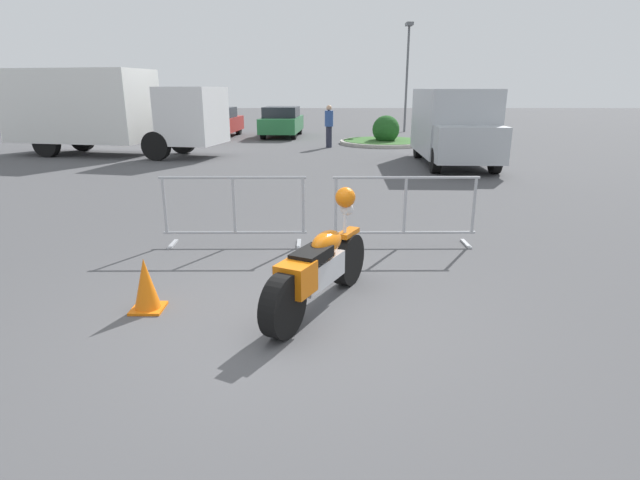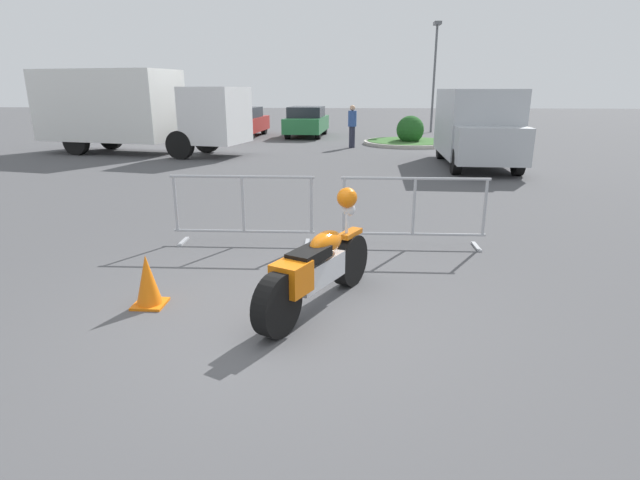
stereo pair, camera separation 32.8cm
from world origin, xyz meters
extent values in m
plane|color=#4C4C4F|center=(0.00, 0.00, 0.00)|extent=(120.00, 120.00, 0.00)
cylinder|color=black|center=(0.67, 1.02, 0.32)|extent=(0.44, 0.65, 0.63)
cylinder|color=black|center=(-0.03, -0.35, 0.32)|extent=(0.44, 0.65, 0.63)
cube|color=silver|center=(0.32, 0.34, 0.42)|extent=(0.59, 0.85, 0.28)
ellipsoid|color=orange|center=(0.40, 0.49, 0.69)|extent=(0.48, 0.61, 0.26)
cube|color=black|center=(0.24, 0.18, 0.65)|extent=(0.48, 0.58, 0.12)
cube|color=orange|center=(0.09, -0.12, 0.51)|extent=(0.44, 0.46, 0.32)
cube|color=orange|center=(0.67, 1.02, 0.65)|extent=(0.30, 0.42, 0.06)
cylinder|color=silver|center=(0.62, 0.93, 0.79)|extent=(0.05, 0.05, 0.45)
sphere|color=silver|center=(0.64, 0.98, 0.96)|extent=(0.16, 0.16, 0.16)
sphere|color=orange|center=(0.62, 0.93, 1.11)|extent=(0.24, 0.24, 0.24)
cylinder|color=#9EA0A5|center=(-0.97, 2.61, 1.05)|extent=(2.19, 0.06, 0.04)
cylinder|color=#9EA0A5|center=(-0.97, 2.61, 0.20)|extent=(2.19, 0.06, 0.04)
cylinder|color=#9EA0A5|center=(-2.02, 2.60, 0.62)|extent=(0.04, 0.04, 0.85)
cylinder|color=#9EA0A5|center=(-0.97, 2.61, 0.62)|extent=(0.04, 0.04, 0.85)
cylinder|color=#9EA0A5|center=(0.07, 2.62, 0.62)|extent=(0.04, 0.04, 0.85)
cube|color=#9EA0A5|center=(-1.95, 2.60, 0.01)|extent=(0.06, 0.44, 0.03)
cube|color=#9EA0A5|center=(0.00, 2.62, 0.01)|extent=(0.06, 0.44, 0.03)
cylinder|color=#9EA0A5|center=(1.61, 2.61, 1.05)|extent=(2.19, 0.06, 0.04)
cylinder|color=#9EA0A5|center=(1.61, 2.61, 0.20)|extent=(2.19, 0.06, 0.04)
cylinder|color=#9EA0A5|center=(0.57, 2.60, 0.62)|extent=(0.04, 0.04, 0.85)
cylinder|color=#9EA0A5|center=(1.61, 2.61, 0.62)|extent=(0.04, 0.04, 0.85)
cylinder|color=#9EA0A5|center=(2.66, 2.62, 0.62)|extent=(0.04, 0.04, 0.85)
cube|color=#9EA0A5|center=(0.64, 2.60, 0.01)|extent=(0.06, 0.44, 0.03)
cube|color=#9EA0A5|center=(2.59, 2.62, 0.01)|extent=(0.06, 0.44, 0.03)
cube|color=white|center=(-8.26, 13.77, 1.73)|extent=(5.37, 3.28, 2.50)
cube|color=silver|center=(-4.05, 12.88, 1.43)|extent=(2.21, 2.51, 1.90)
cylinder|color=black|center=(-4.77, 14.02, 0.48)|extent=(1.00, 0.47, 0.96)
cylinder|color=black|center=(-5.16, 12.13, 0.48)|extent=(1.00, 0.47, 0.96)
cylinder|color=black|center=(-8.90, 14.89, 0.48)|extent=(1.00, 0.47, 0.96)
cylinder|color=black|center=(-9.29, 12.99, 0.48)|extent=(1.00, 0.47, 0.96)
cube|color=#B2B7BC|center=(4.54, 11.54, 1.31)|extent=(2.16, 4.18, 2.00)
cube|color=#B2B7BC|center=(4.44, 9.04, 0.84)|extent=(1.93, 0.98, 1.00)
cylinder|color=black|center=(5.29, 9.41, 0.36)|extent=(0.27, 0.73, 0.72)
cylinder|color=black|center=(3.61, 9.47, 0.36)|extent=(0.27, 0.73, 0.72)
cylinder|color=black|center=(5.42, 12.70, 0.36)|extent=(0.27, 0.73, 0.72)
cylinder|color=black|center=(3.74, 12.77, 0.36)|extent=(0.27, 0.73, 0.72)
cube|color=#B7BABF|center=(-11.13, 21.11, 0.56)|extent=(1.85, 4.05, 0.64)
cube|color=#1E232B|center=(-11.14, 20.97, 1.11)|extent=(1.60, 2.11, 0.46)
cylinder|color=black|center=(-11.73, 22.42, 0.29)|extent=(0.24, 0.60, 0.59)
cylinder|color=black|center=(-10.38, 22.33, 0.29)|extent=(0.24, 0.60, 0.59)
cylinder|color=black|center=(-11.89, 19.89, 0.29)|extent=(0.24, 0.60, 0.59)
cylinder|color=black|center=(-10.53, 19.80, 0.29)|extent=(0.24, 0.60, 0.59)
cube|color=#284799|center=(-7.95, 21.35, 0.58)|extent=(1.91, 4.17, 0.66)
cube|color=#1E232B|center=(-7.95, 21.21, 1.15)|extent=(1.65, 2.18, 0.47)
cylinder|color=black|center=(-8.56, 22.69, 0.30)|extent=(0.25, 0.62, 0.61)
cylinder|color=black|center=(-7.17, 22.61, 0.30)|extent=(0.25, 0.62, 0.61)
cylinder|color=black|center=(-8.72, 20.09, 0.30)|extent=(0.25, 0.62, 0.61)
cylinder|color=black|center=(-7.33, 20.00, 0.30)|extent=(0.25, 0.62, 0.61)
cube|color=#B21E19|center=(-4.76, 20.69, 0.60)|extent=(1.98, 4.34, 0.69)
cube|color=#1E232B|center=(-4.77, 20.54, 1.19)|extent=(1.72, 2.26, 0.49)
cylinder|color=black|center=(-5.40, 22.09, 0.32)|extent=(0.26, 0.64, 0.63)
cylinder|color=black|center=(-3.95, 22.00, 0.32)|extent=(0.26, 0.64, 0.63)
cylinder|color=black|center=(-5.57, 19.38, 0.32)|extent=(0.26, 0.64, 0.63)
cylinder|color=black|center=(-4.12, 19.29, 0.32)|extent=(0.26, 0.64, 0.63)
cube|color=#236B38|center=(-1.57, 20.85, 0.61)|extent=(2.02, 4.42, 0.70)
cube|color=#1E232B|center=(-1.58, 20.70, 1.22)|extent=(1.75, 2.31, 0.50)
cylinder|color=black|center=(-2.23, 22.28, 0.32)|extent=(0.26, 0.66, 0.64)
cylinder|color=black|center=(-0.75, 22.19, 0.32)|extent=(0.26, 0.66, 0.64)
cylinder|color=black|center=(-2.40, 19.52, 0.32)|extent=(0.26, 0.66, 0.64)
cylinder|color=black|center=(-0.92, 19.42, 0.32)|extent=(0.26, 0.66, 0.64)
cylinder|color=#262838|center=(0.69, 15.99, 0.42)|extent=(0.31, 0.31, 0.85)
cylinder|color=#2D4C8C|center=(0.69, 15.99, 1.16)|extent=(0.44, 0.44, 0.62)
sphere|color=tan|center=(0.69, 15.99, 1.58)|extent=(0.22, 0.22, 0.22)
cylinder|color=#ADA89E|center=(3.15, 17.43, 0.07)|extent=(3.88, 3.88, 0.14)
cylinder|color=#38662D|center=(3.15, 17.43, 0.15)|extent=(3.57, 3.57, 0.02)
sphere|color=#33702D|center=(3.27, 17.75, 0.60)|extent=(1.08, 1.08, 1.08)
sphere|color=#1E511E|center=(3.18, 17.26, 0.64)|extent=(1.17, 1.17, 1.17)
cube|color=orange|center=(-1.55, 0.25, 0.01)|extent=(0.34, 0.34, 0.03)
cone|color=orange|center=(-1.55, 0.25, 0.31)|extent=(0.28, 0.28, 0.56)
cylinder|color=#595B60|center=(5.06, 23.83, 2.75)|extent=(0.12, 0.12, 5.50)
cube|color=#595B60|center=(5.06, 23.83, 5.60)|extent=(0.36, 0.70, 0.16)
camera|label=1|loc=(0.33, -4.74, 2.31)|focal=28.00mm
camera|label=2|loc=(0.66, -4.73, 2.31)|focal=28.00mm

